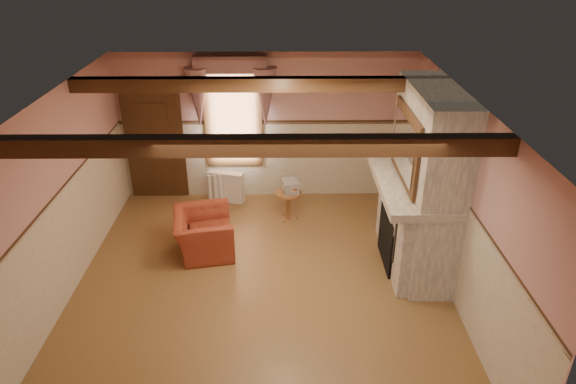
{
  "coord_description": "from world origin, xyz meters",
  "views": [
    {
      "loc": [
        0.33,
        -6.15,
        4.68
      ],
      "look_at": [
        0.4,
        0.8,
        1.14
      ],
      "focal_mm": 32.0,
      "sensor_mm": 36.0,
      "label": 1
    }
  ],
  "objects_px": {
    "side_table": "(288,206)",
    "mantel_clock": "(403,153)",
    "bowl": "(416,182)",
    "radiator": "(226,187)",
    "armchair": "(204,233)",
    "oil_lamp": "(405,154)"
  },
  "relations": [
    {
      "from": "side_table",
      "to": "mantel_clock",
      "type": "xyz_separation_m",
      "value": [
        1.83,
        -0.56,
        1.25
      ]
    },
    {
      "from": "armchair",
      "to": "side_table",
      "type": "height_order",
      "value": "armchair"
    },
    {
      "from": "armchair",
      "to": "bowl",
      "type": "bearing_deg",
      "value": -108.62
    },
    {
      "from": "mantel_clock",
      "to": "oil_lamp",
      "type": "distance_m",
      "value": 0.13
    },
    {
      "from": "mantel_clock",
      "to": "radiator",
      "type": "bearing_deg",
      "value": 156.8
    },
    {
      "from": "side_table",
      "to": "bowl",
      "type": "xyz_separation_m",
      "value": [
        1.83,
        -1.49,
        1.18
      ]
    },
    {
      "from": "radiator",
      "to": "mantel_clock",
      "type": "height_order",
      "value": "mantel_clock"
    },
    {
      "from": "armchair",
      "to": "oil_lamp",
      "type": "bearing_deg",
      "value": -94.32
    },
    {
      "from": "side_table",
      "to": "bowl",
      "type": "distance_m",
      "value": 2.64
    },
    {
      "from": "armchair",
      "to": "radiator",
      "type": "bearing_deg",
      "value": -16.46
    },
    {
      "from": "side_table",
      "to": "oil_lamp",
      "type": "relative_size",
      "value": 1.96
    },
    {
      "from": "armchair",
      "to": "oil_lamp",
      "type": "relative_size",
      "value": 3.72
    },
    {
      "from": "radiator",
      "to": "mantel_clock",
      "type": "distance_m",
      "value": 3.51
    },
    {
      "from": "bowl",
      "to": "mantel_clock",
      "type": "height_order",
      "value": "mantel_clock"
    },
    {
      "from": "radiator",
      "to": "oil_lamp",
      "type": "relative_size",
      "value": 2.5
    },
    {
      "from": "side_table",
      "to": "mantel_clock",
      "type": "distance_m",
      "value": 2.29
    },
    {
      "from": "bowl",
      "to": "side_table",
      "type": "bearing_deg",
      "value": 140.83
    },
    {
      "from": "oil_lamp",
      "to": "mantel_clock",
      "type": "bearing_deg",
      "value": 90.0
    },
    {
      "from": "armchair",
      "to": "radiator",
      "type": "height_order",
      "value": "armchair"
    },
    {
      "from": "armchair",
      "to": "radiator",
      "type": "relative_size",
      "value": 1.49
    },
    {
      "from": "side_table",
      "to": "oil_lamp",
      "type": "distance_m",
      "value": 2.34
    },
    {
      "from": "mantel_clock",
      "to": "bowl",
      "type": "bearing_deg",
      "value": -90.0
    }
  ]
}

